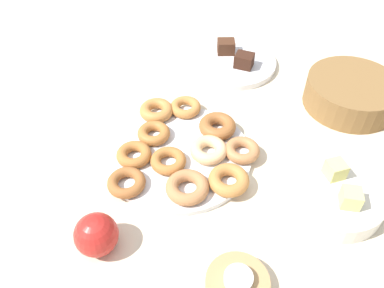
{
  "coord_description": "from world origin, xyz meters",
  "views": [
    {
      "loc": [
        0.6,
        0.07,
        0.65
      ],
      "look_at": [
        0.0,
        0.03,
        0.04
      ],
      "focal_mm": 36.48,
      "sensor_mm": 36.0,
      "label": 1
    }
  ],
  "objects_px": {
    "donut_plate": "(179,155)",
    "donut_10": "(156,110)",
    "tealight": "(238,279)",
    "basket": "(351,93)",
    "brownie_far": "(244,60)",
    "melon_chunk_left": "(335,170)",
    "melon_chunk_right": "(351,198)",
    "donut_7": "(242,150)",
    "cake_plate": "(232,62)",
    "donut_1": "(209,150)",
    "donut_9": "(229,180)",
    "candle_holder": "(237,284)",
    "donut_5": "(186,107)",
    "donut_2": "(154,133)",
    "fruit_bowl": "(334,195)",
    "brownie_near": "(226,47)",
    "donut_6": "(187,187)",
    "donut_4": "(134,155)",
    "donut_3": "(168,161)",
    "apple": "(96,235)",
    "donut_0": "(217,126)",
    "donut_8": "(126,183)"
  },
  "relations": [
    {
      "from": "donut_5",
      "to": "melon_chunk_right",
      "type": "relative_size",
      "value": 2.13
    },
    {
      "from": "tealight",
      "to": "donut_4",
      "type": "bearing_deg",
      "value": -141.47
    },
    {
      "from": "donut_7",
      "to": "cake_plate",
      "type": "height_order",
      "value": "donut_7"
    },
    {
      "from": "donut_2",
      "to": "tealight",
      "type": "xyz_separation_m",
      "value": [
        0.35,
        0.19,
        0.01
      ]
    },
    {
      "from": "donut_8",
      "to": "melon_chunk_left",
      "type": "relative_size",
      "value": 2.22
    },
    {
      "from": "donut_plate",
      "to": "donut_9",
      "type": "relative_size",
      "value": 3.82
    },
    {
      "from": "donut_5",
      "to": "brownie_far",
      "type": "relative_size",
      "value": 1.54
    },
    {
      "from": "melon_chunk_right",
      "to": "donut_6",
      "type": "bearing_deg",
      "value": -96.32
    },
    {
      "from": "donut_6",
      "to": "donut_plate",
      "type": "bearing_deg",
      "value": -165.95
    },
    {
      "from": "donut_6",
      "to": "tealight",
      "type": "xyz_separation_m",
      "value": [
        0.19,
        0.1,
        0.01
      ]
    },
    {
      "from": "brownie_far",
      "to": "apple",
      "type": "distance_m",
      "value": 0.65
    },
    {
      "from": "candle_holder",
      "to": "apple",
      "type": "xyz_separation_m",
      "value": [
        -0.07,
        -0.25,
        0.03
      ]
    },
    {
      "from": "basket",
      "to": "donut_5",
      "type": "bearing_deg",
      "value": -81.17
    },
    {
      "from": "cake_plate",
      "to": "fruit_bowl",
      "type": "bearing_deg",
      "value": 22.21
    },
    {
      "from": "tealight",
      "to": "melon_chunk_right",
      "type": "distance_m",
      "value": 0.27
    },
    {
      "from": "brownie_far",
      "to": "basket",
      "type": "bearing_deg",
      "value": 63.59
    },
    {
      "from": "brownie_near",
      "to": "fruit_bowl",
      "type": "height_order",
      "value": "brownie_near"
    },
    {
      "from": "cake_plate",
      "to": "melon_chunk_left",
      "type": "bearing_deg",
      "value": 23.75
    },
    {
      "from": "donut_plate",
      "to": "melon_chunk_right",
      "type": "xyz_separation_m",
      "value": [
        0.14,
        0.34,
        0.05
      ]
    },
    {
      "from": "melon_chunk_right",
      "to": "donut_5",
      "type": "bearing_deg",
      "value": -130.97
    },
    {
      "from": "tealight",
      "to": "donut_plate",
      "type": "bearing_deg",
      "value": -157.45
    },
    {
      "from": "basket",
      "to": "donut_7",
      "type": "bearing_deg",
      "value": -53.77
    },
    {
      "from": "donut_0",
      "to": "donut_9",
      "type": "relative_size",
      "value": 1.02
    },
    {
      "from": "donut_9",
      "to": "candle_holder",
      "type": "bearing_deg",
      "value": 3.62
    },
    {
      "from": "donut_plate",
      "to": "basket",
      "type": "relative_size",
      "value": 1.42
    },
    {
      "from": "brownie_near",
      "to": "donut_3",
      "type": "bearing_deg",
      "value": -15.57
    },
    {
      "from": "donut_9",
      "to": "brownie_near",
      "type": "bearing_deg",
      "value": -179.39
    },
    {
      "from": "candle_holder",
      "to": "donut_1",
      "type": "bearing_deg",
      "value": -169.08
    },
    {
      "from": "fruit_bowl",
      "to": "donut_2",
      "type": "bearing_deg",
      "value": -111.93
    },
    {
      "from": "brownie_near",
      "to": "brownie_far",
      "type": "bearing_deg",
      "value": 36.03
    },
    {
      "from": "donut_9",
      "to": "melon_chunk_right",
      "type": "xyz_separation_m",
      "value": [
        0.06,
        0.23,
        0.03
      ]
    },
    {
      "from": "donut_4",
      "to": "donut_1",
      "type": "bearing_deg",
      "value": 97.72
    },
    {
      "from": "melon_chunk_left",
      "to": "melon_chunk_right",
      "type": "distance_m",
      "value": 0.07
    },
    {
      "from": "donut_10",
      "to": "candle_holder",
      "type": "distance_m",
      "value": 0.47
    },
    {
      "from": "tealight",
      "to": "fruit_bowl",
      "type": "xyz_separation_m",
      "value": [
        -0.19,
        0.2,
        -0.01
      ]
    },
    {
      "from": "cake_plate",
      "to": "basket",
      "type": "relative_size",
      "value": 1.1
    },
    {
      "from": "donut_plate",
      "to": "basket",
      "type": "height_order",
      "value": "basket"
    },
    {
      "from": "donut_plate",
      "to": "donut_10",
      "type": "distance_m",
      "value": 0.14
    },
    {
      "from": "donut_1",
      "to": "tealight",
      "type": "distance_m",
      "value": 0.31
    },
    {
      "from": "donut_7",
      "to": "donut_9",
      "type": "xyz_separation_m",
      "value": [
        0.09,
        -0.03,
        0.0
      ]
    },
    {
      "from": "donut_1",
      "to": "donut_3",
      "type": "bearing_deg",
      "value": -67.68
    },
    {
      "from": "donut_plate",
      "to": "donut_7",
      "type": "height_order",
      "value": "donut_7"
    },
    {
      "from": "donut_plate",
      "to": "donut_7",
      "type": "relative_size",
      "value": 4.15
    },
    {
      "from": "donut_1",
      "to": "donut_3",
      "type": "relative_size",
      "value": 1.07
    },
    {
      "from": "donut_10",
      "to": "brownie_far",
      "type": "distance_m",
      "value": 0.31
    },
    {
      "from": "donut_5",
      "to": "donut_10",
      "type": "bearing_deg",
      "value": -74.79
    },
    {
      "from": "brownie_far",
      "to": "donut_plate",
      "type": "bearing_deg",
      "value": -24.47
    },
    {
      "from": "cake_plate",
      "to": "candle_holder",
      "type": "height_order",
      "value": "candle_holder"
    },
    {
      "from": "donut_7",
      "to": "cake_plate",
      "type": "bearing_deg",
      "value": -177.41
    },
    {
      "from": "candle_holder",
      "to": "apple",
      "type": "bearing_deg",
      "value": -104.41
    }
  ]
}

